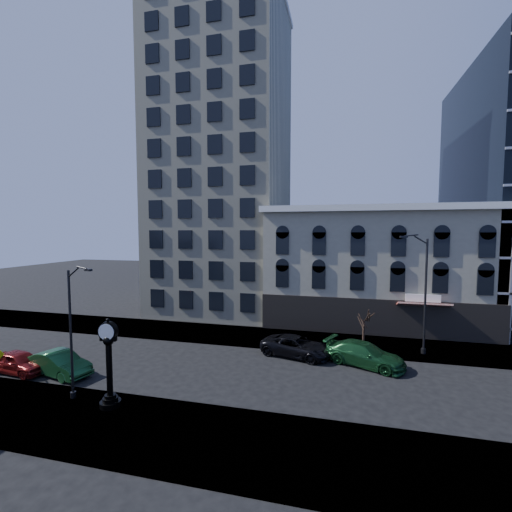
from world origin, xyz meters
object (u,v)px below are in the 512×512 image
(street_clock, at_px, (109,367))
(car_near_b, at_px, (59,364))
(street_lamp_near, at_px, (75,297))
(car_near_a, at_px, (19,362))

(street_clock, bearing_deg, car_near_b, 148.32)
(car_near_b, bearing_deg, street_lamp_near, -112.40)
(street_clock, distance_m, street_lamp_near, 4.41)
(car_near_a, bearing_deg, car_near_b, -78.01)
(street_clock, relative_size, street_lamp_near, 0.63)
(street_lamp_near, height_order, car_near_a, street_lamp_near)
(street_clock, bearing_deg, street_lamp_near, 169.69)
(car_near_a, distance_m, car_near_b, 3.09)
(street_clock, xyz_separation_m, car_near_b, (-6.37, 3.06, -1.59))
(car_near_a, bearing_deg, street_lamp_near, -104.05)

